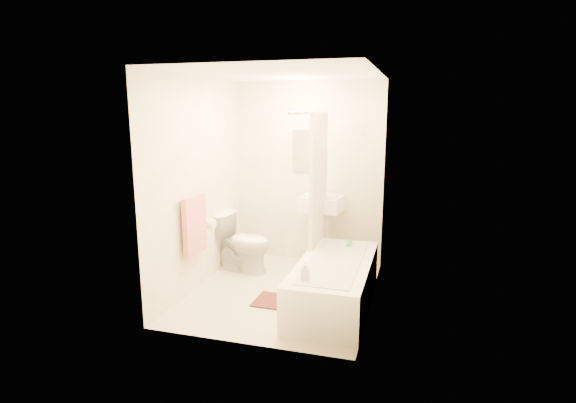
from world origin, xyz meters
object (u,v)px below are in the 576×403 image
(toilet, at_px, (243,242))
(sink, at_px, (321,229))
(soap_bottle, at_px, (305,271))
(bathtub, at_px, (334,283))
(bath_mat, at_px, (280,302))

(toilet, xyz_separation_m, sink, (0.94, 0.41, 0.15))
(toilet, bearing_deg, sink, -56.90)
(toilet, xyz_separation_m, soap_bottle, (1.14, -1.28, 0.19))
(toilet, xyz_separation_m, bathtub, (1.32, -0.71, -0.13))
(bathtub, height_order, soap_bottle, soap_bottle)
(toilet, distance_m, sink, 1.03)
(sink, bearing_deg, bath_mat, -92.12)
(bath_mat, bearing_deg, sink, 81.27)
(toilet, bearing_deg, bathtub, -108.72)
(toilet, height_order, bathtub, toilet)
(bathtub, distance_m, bath_mat, 0.63)
(bathtub, xyz_separation_m, bath_mat, (-0.57, -0.12, -0.23))
(toilet, relative_size, sink, 0.73)
(bath_mat, relative_size, soap_bottle, 3.09)
(bathtub, relative_size, bath_mat, 3.14)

